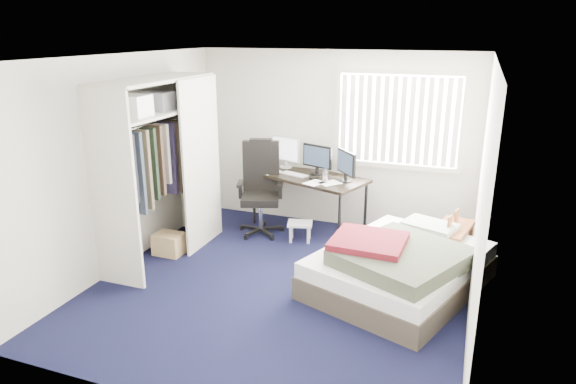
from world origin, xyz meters
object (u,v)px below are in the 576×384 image
(desk, at_px, (310,174))
(office_chair, at_px, (261,197))
(nightstand, at_px, (452,231))
(bed, at_px, (399,266))

(desk, xyz_separation_m, office_chair, (-0.61, -0.32, -0.32))
(nightstand, xyz_separation_m, bed, (-0.50, -0.85, -0.16))
(bed, bearing_deg, nightstand, 59.26)
(desk, bearing_deg, office_chair, -152.84)
(desk, relative_size, bed, 0.76)
(desk, relative_size, office_chair, 1.37)
(nightstand, distance_m, bed, 1.00)
(nightstand, bearing_deg, bed, -120.74)
(bed, bearing_deg, office_chair, 153.04)
(nightstand, bearing_deg, office_chair, 175.09)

